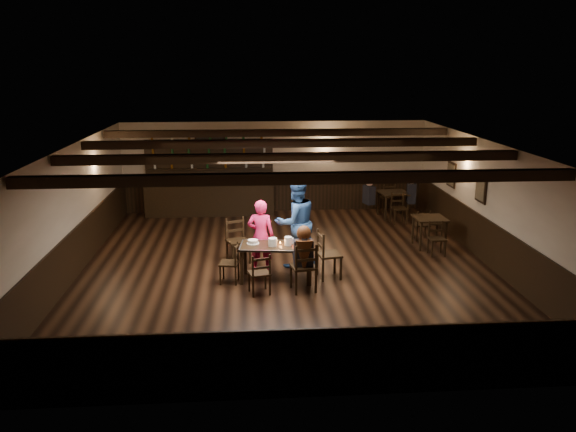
{
  "coord_description": "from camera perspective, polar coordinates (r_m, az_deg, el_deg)",
  "views": [
    {
      "loc": [
        -0.84,
        -11.6,
        4.34
      ],
      "look_at": [
        0.04,
        0.2,
        1.12
      ],
      "focal_mm": 35.0,
      "sensor_mm": 36.0,
      "label": 1
    }
  ],
  "objects": [
    {
      "name": "chair_near_right",
      "position": [
        10.92,
        1.7,
        -4.9
      ],
      "size": [
        0.54,
        0.52,
        1.0
      ],
      "color": "black",
      "rests_on": "ground"
    },
    {
      "name": "drink_glass",
      "position": [
        11.57,
        0.39,
        -2.52
      ],
      "size": [
        0.07,
        0.07,
        0.12
      ],
      "primitive_type": "cylinder",
      "color": "silver",
      "rests_on": "dining_table"
    },
    {
      "name": "plate_stack_b",
      "position": [
        11.45,
        0.02,
        -2.55
      ],
      "size": [
        0.15,
        0.15,
        0.18
      ],
      "primitive_type": "cylinder",
      "color": "white",
      "rests_on": "dining_table"
    },
    {
      "name": "chair_end_right",
      "position": [
        11.65,
        3.8,
        -3.55
      ],
      "size": [
        0.53,
        0.54,
        1.02
      ],
      "color": "black",
      "rests_on": "ground"
    },
    {
      "name": "woman_pink",
      "position": [
        12.01,
        -2.78,
        -2.01
      ],
      "size": [
        0.64,
        0.49,
        1.57
      ],
      "primitive_type": "imported",
      "rotation": [
        0.0,
        0.0,
        2.93
      ],
      "color": "#FF1A5C",
      "rests_on": "ground"
    },
    {
      "name": "chair_end_left",
      "position": [
        11.48,
        -5.65,
        -4.46
      ],
      "size": [
        0.42,
        0.44,
        0.83
      ],
      "color": "black",
      "rests_on": "ground"
    },
    {
      "name": "back_table_a",
      "position": [
        14.0,
        14.2,
        -0.55
      ],
      "size": [
        0.75,
        0.75,
        0.75
      ],
      "color": "black",
      "rests_on": "ground"
    },
    {
      "name": "chair_near_left",
      "position": [
        10.84,
        -2.84,
        -5.6
      ],
      "size": [
        0.47,
        0.45,
        0.84
      ],
      "color": "black",
      "rests_on": "ground"
    },
    {
      "name": "bar_counter",
      "position": [
        16.75,
        -7.93,
        2.62
      ],
      "size": [
        3.94,
        0.7,
        2.2
      ],
      "color": "black",
      "rests_on": "ground"
    },
    {
      "name": "ground",
      "position": [
        12.42,
        -0.11,
        -5.22
      ],
      "size": [
        10.0,
        10.0,
        0.0
      ],
      "primitive_type": "plane",
      "color": "black",
      "rests_on": "ground"
    },
    {
      "name": "pepper_shaker",
      "position": [
        11.34,
        0.88,
        -2.99
      ],
      "size": [
        0.03,
        0.03,
        0.09
      ],
      "primitive_type": "cylinder",
      "color": "#A5A8AD",
      "rests_on": "dining_table"
    },
    {
      "name": "salt_shaker",
      "position": [
        11.38,
        0.63,
        -2.9
      ],
      "size": [
        0.04,
        0.04,
        0.09
      ],
      "primitive_type": "cylinder",
      "color": "silver",
      "rests_on": "dining_table"
    },
    {
      "name": "man_blue",
      "position": [
        12.2,
        0.79,
        -0.66
      ],
      "size": [
        1.19,
        1.07,
        2.0
      ],
      "primitive_type": "imported",
      "rotation": [
        0.0,
        0.0,
        3.54
      ],
      "color": "navy",
      "rests_on": "ground"
    },
    {
      "name": "menu_blue",
      "position": [
        11.58,
        1.45,
        -2.81
      ],
      "size": [
        0.33,
        0.31,
        0.0
      ],
      "primitive_type": "cube",
      "rotation": [
        0.0,
        0.0,
        -0.66
      ],
      "color": "#0D0E44",
      "rests_on": "dining_table"
    },
    {
      "name": "room_shell",
      "position": [
        11.96,
        -0.08,
        2.7
      ],
      "size": [
        9.02,
        10.02,
        2.71
      ],
      "color": "beige",
      "rests_on": "ground"
    },
    {
      "name": "tea_light",
      "position": [
        11.53,
        -0.79,
        -2.78
      ],
      "size": [
        0.04,
        0.04,
        0.06
      ],
      "color": "#A5A8AD",
      "rests_on": "dining_table"
    },
    {
      "name": "bg_patron_left",
      "position": [
        16.11,
        8.24,
        2.52
      ],
      "size": [
        0.32,
        0.41,
        0.75
      ],
      "color": "black",
      "rests_on": "ground"
    },
    {
      "name": "plate_stack_a",
      "position": [
        11.42,
        -1.57,
        -2.65
      ],
      "size": [
        0.17,
        0.17,
        0.16
      ],
      "primitive_type": "cylinder",
      "color": "white",
      "rests_on": "dining_table"
    },
    {
      "name": "bg_patron_right",
      "position": [
        16.44,
        12.44,
        2.69
      ],
      "size": [
        0.31,
        0.43,
        0.81
      ],
      "color": "black",
      "rests_on": "ground"
    },
    {
      "name": "chair_far_pushed",
      "position": [
        12.66,
        -5.24,
        -2.09
      ],
      "size": [
        0.6,
        0.59,
        1.0
      ],
      "color": "black",
      "rests_on": "ground"
    },
    {
      "name": "back_table_b",
      "position": [
        16.53,
        10.66,
        2.07
      ],
      "size": [
        0.88,
        0.88,
        0.75
      ],
      "color": "black",
      "rests_on": "ground"
    },
    {
      "name": "seated_person",
      "position": [
        10.88,
        1.6,
        -3.37
      ],
      "size": [
        0.37,
        0.56,
        0.91
      ],
      "color": "black",
      "rests_on": "ground"
    },
    {
      "name": "cake",
      "position": [
        11.59,
        -3.58,
        -2.64
      ],
      "size": [
        0.26,
        0.26,
        0.08
      ],
      "color": "white",
      "rests_on": "dining_table"
    },
    {
      "name": "dining_table",
      "position": [
        11.52,
        -1.25,
        -3.4
      ],
      "size": [
        1.54,
        0.9,
        0.75
      ],
      "color": "black",
      "rests_on": "ground"
    },
    {
      "name": "menu_red",
      "position": [
        11.38,
        1.24,
        -3.13
      ],
      "size": [
        0.33,
        0.24,
        0.0
      ],
      "primitive_type": "cube",
      "rotation": [
        0.0,
        0.0,
        0.02
      ],
      "color": "maroon",
      "rests_on": "dining_table"
    }
  ]
}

